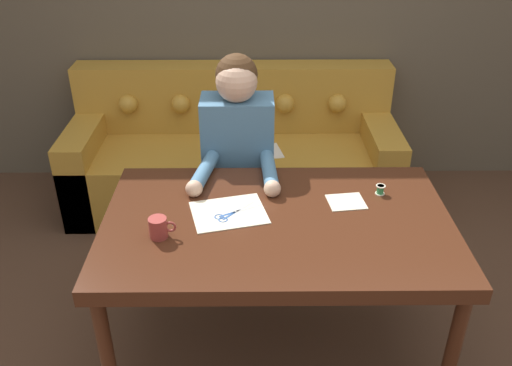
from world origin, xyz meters
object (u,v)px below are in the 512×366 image
at_px(mug, 159,228).
at_px(thread_spool, 380,190).
at_px(couch, 234,157).
at_px(scissors, 230,214).
at_px(person, 238,169).
at_px(dining_table, 277,232).

xyz_separation_m(mug, thread_spool, (0.98, 0.33, -0.02)).
height_order(couch, scissors, couch).
distance_m(scissors, thread_spool, 0.72).
relative_size(person, scissors, 6.24).
xyz_separation_m(scissors, mug, (-0.29, -0.16, 0.04)).
bearing_deg(scissors, dining_table, -9.26).
bearing_deg(thread_spool, couch, 120.83).
bearing_deg(couch, dining_table, -80.47).
bearing_deg(thread_spool, dining_table, -157.06).
relative_size(couch, scissors, 10.62).
bearing_deg(person, dining_table, -73.57).
bearing_deg(thread_spool, person, 147.87).
height_order(dining_table, couch, couch).
bearing_deg(mug, thread_spool, 18.74).
bearing_deg(dining_table, scissors, 170.74).
relative_size(dining_table, couch, 0.69).
xyz_separation_m(person, thread_spool, (0.67, -0.42, 0.12)).
bearing_deg(scissors, person, 87.99).
distance_m(scissors, mug, 0.33).
xyz_separation_m(couch, scissors, (0.03, -1.39, 0.44)).
distance_m(person, mug, 0.83).
relative_size(dining_table, mug, 13.44).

